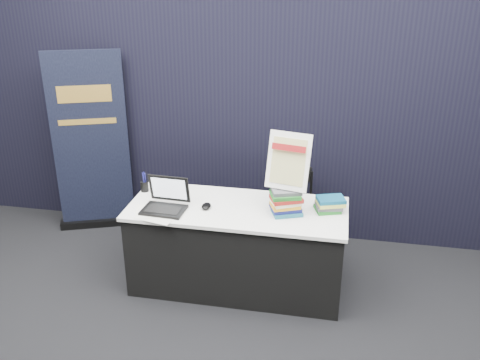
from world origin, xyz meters
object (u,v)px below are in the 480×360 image
(display_table, at_px, (237,247))
(laptop, at_px, (165,202))
(book_stack_tall, at_px, (286,202))
(info_sign, at_px, (288,162))
(book_stack_short, at_px, (329,204))
(stacking_chair, at_px, (290,209))
(pullup_banner, at_px, (92,153))

(display_table, relative_size, laptop, 5.08)
(laptop, bearing_deg, display_table, 16.56)
(book_stack_tall, xyz_separation_m, info_sign, (-0.00, 0.03, 0.33))
(laptop, bearing_deg, info_sign, 10.81)
(display_table, height_order, book_stack_short, book_stack_short)
(display_table, relative_size, info_sign, 3.87)
(stacking_chair, bearing_deg, info_sign, -91.62)
(display_table, distance_m, stacking_chair, 0.73)
(laptop, distance_m, info_sign, 1.06)
(pullup_banner, bearing_deg, book_stack_short, -37.41)
(pullup_banner, bearing_deg, book_stack_tall, -42.59)
(book_stack_tall, relative_size, pullup_banner, 0.15)
(info_sign, bearing_deg, laptop, -160.02)
(laptop, relative_size, book_stack_tall, 1.32)
(stacking_chair, bearing_deg, book_stack_short, -60.44)
(laptop, distance_m, pullup_banner, 1.42)
(laptop, relative_size, stacking_chair, 0.42)
(display_table, xyz_separation_m, info_sign, (0.41, -0.00, 0.81))
(info_sign, bearing_deg, stacking_chair, 104.72)
(laptop, xyz_separation_m, book_stack_short, (1.31, 0.22, -0.00))
(info_sign, bearing_deg, pullup_banner, 170.89)
(laptop, bearing_deg, stacking_chair, 41.43)
(display_table, bearing_deg, book_stack_short, 5.88)
(display_table, bearing_deg, info_sign, -0.28)
(display_table, xyz_separation_m, laptop, (-0.57, -0.14, 0.44))
(book_stack_short, xyz_separation_m, pullup_banner, (-2.39, 0.71, 0.01))
(laptop, relative_size, info_sign, 0.76)
(stacking_chair, bearing_deg, display_table, -125.72)
(laptop, relative_size, book_stack_short, 1.45)
(display_table, bearing_deg, stacking_chair, 58.72)
(display_table, xyz_separation_m, book_stack_short, (0.74, 0.08, 0.43))
(display_table, distance_m, pullup_banner, 1.88)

